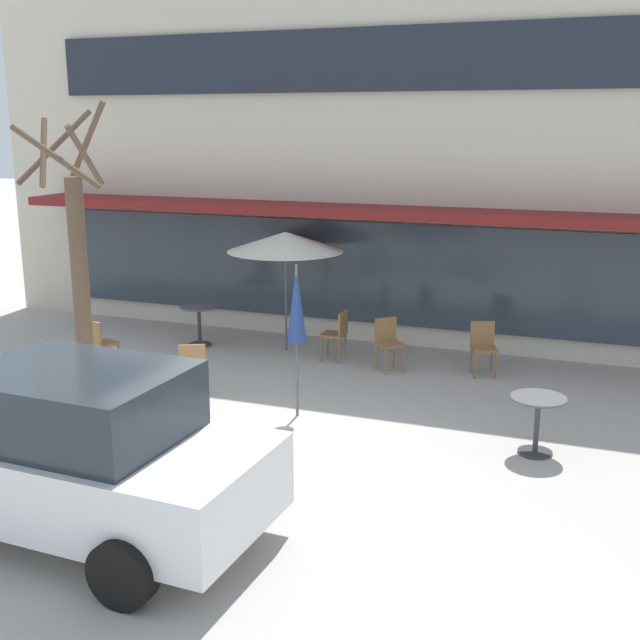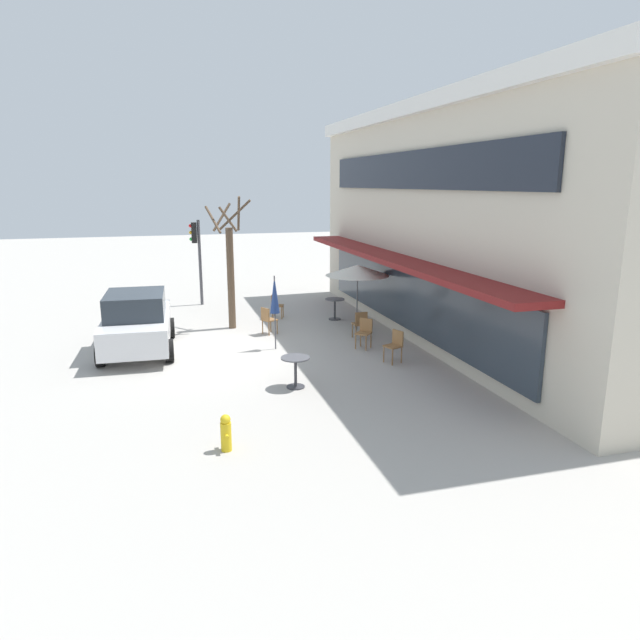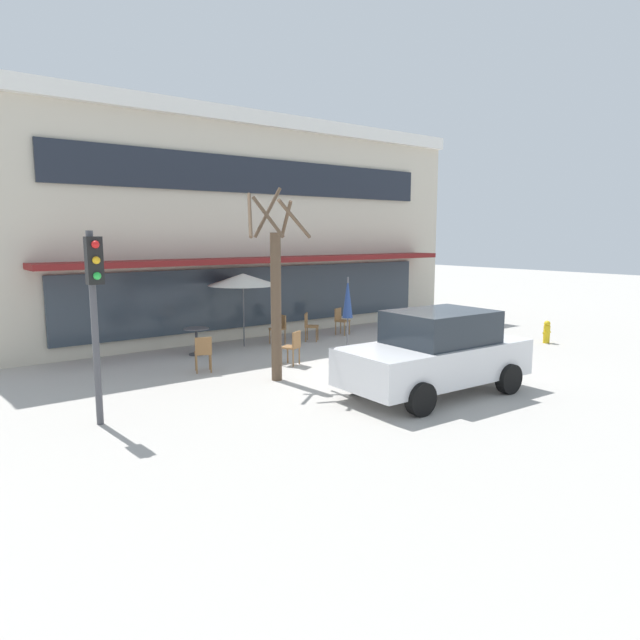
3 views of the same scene
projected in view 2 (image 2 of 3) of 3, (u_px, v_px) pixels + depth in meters
ground_plane at (215, 354)px, 16.47m from camera, size 80.00×80.00×0.00m
building_facade at (524, 222)px, 18.27m from camera, size 16.71×9.10×7.19m
cafe_table_near_wall at (295, 367)px, 13.63m from camera, size 0.70×0.70×0.76m
cafe_table_streetside at (335, 305)px, 20.49m from camera, size 0.70×0.70×0.76m
patio_umbrella_green_folded at (275, 295)px, 16.55m from camera, size 0.28×0.28×2.20m
patio_umbrella_cream_folded at (358, 270)px, 18.65m from camera, size 2.10×2.10×2.20m
cafe_chair_0 at (365, 331)px, 16.92m from camera, size 0.57×0.57×0.89m
cafe_chair_1 at (395, 344)px, 15.56m from camera, size 0.52×0.52×0.89m
cafe_chair_2 at (276, 304)px, 20.69m from camera, size 0.52×0.52×0.89m
cafe_chair_3 at (268, 319)px, 18.47m from camera, size 0.54×0.54×0.89m
cafe_chair_4 at (360, 323)px, 17.90m from camera, size 0.40×0.40×0.89m
parked_sedan at (137, 322)px, 16.51m from camera, size 4.27×2.15×1.76m
street_tree at (230, 269)px, 18.95m from camera, size 1.52×1.53×4.40m
traffic_light_pole at (197, 248)px, 22.59m from camera, size 0.26×0.44×3.40m
fire_hydrant at (226, 433)px, 10.42m from camera, size 0.36×0.20×0.71m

